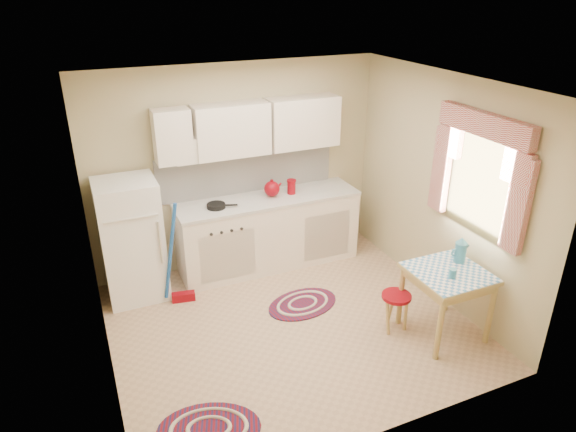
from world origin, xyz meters
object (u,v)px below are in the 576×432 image
object	(u,v)px
fridge	(132,240)
base_cabinets	(268,233)
stool	(395,312)
table	(445,303)

from	to	relation	value
fridge	base_cabinets	size ratio (longest dim) A/B	0.62
base_cabinets	stool	distance (m)	1.94
fridge	base_cabinets	world-z (taller)	fridge
fridge	base_cabinets	bearing A→B (deg)	1.74
fridge	base_cabinets	distance (m)	1.67
fridge	stool	size ratio (longest dim) A/B	3.33
base_cabinets	stool	world-z (taller)	base_cabinets
table	stool	xyz separation A→B (m)	(-0.42, 0.24, -0.15)
fridge	stool	distance (m)	2.96
base_cabinets	stool	size ratio (longest dim) A/B	5.36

